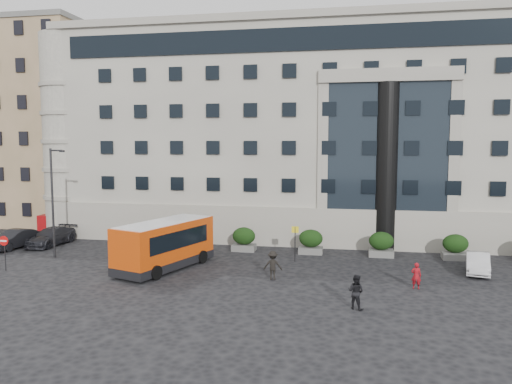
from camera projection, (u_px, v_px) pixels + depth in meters
ground at (200, 276)px, 31.48m from camera, size 120.00×120.00×0.00m
civic_building at (319, 137)px, 50.99m from camera, size 44.00×24.00×18.00m
entrance_column at (386, 167)px, 38.69m from camera, size 1.80×1.80×13.00m
apartment_near at (42, 128)px, 54.48m from camera, size 14.00×14.00×20.00m
apartment_far at (98, 125)px, 72.53m from camera, size 13.00×13.00×22.00m
hedge_a at (180, 237)px, 39.76m from camera, size 1.80×1.26×1.84m
hedge_b at (244, 239)px, 38.80m from camera, size 1.80×1.26×1.84m
hedge_c at (311, 241)px, 37.84m from camera, size 1.80×1.26×1.84m
hedge_d at (381, 244)px, 36.88m from camera, size 1.80×1.26×1.84m
hedge_e at (455, 247)px, 35.92m from camera, size 1.80×1.26×1.84m
street_lamp at (53, 198)px, 36.19m from camera, size 1.16×0.18×8.00m
bus_stop_sign at (295, 238)px, 35.18m from camera, size 0.50×0.08×2.52m
no_entry_sign at (4, 246)px, 32.70m from camera, size 0.64×0.16×2.32m
minibus at (165, 243)px, 33.23m from camera, size 4.96×8.09×3.19m
red_truck at (63, 218)px, 47.31m from camera, size 2.27×4.77×2.56m
parked_car_b at (15, 239)px, 39.79m from camera, size 2.18×4.64×1.47m
parked_car_c at (51, 237)px, 40.92m from camera, size 2.31×5.05×1.43m
parked_car_d at (69, 224)px, 47.54m from camera, size 2.73×5.23×1.41m
white_taxi at (478, 263)px, 32.22m from camera, size 2.14×4.16×1.31m
pedestrian_a at (416, 276)px, 28.71m from camera, size 0.61×0.45×1.54m
pedestrian_b at (356, 292)px, 25.24m from camera, size 1.07×0.99×1.78m
pedestrian_c at (273, 265)px, 30.64m from camera, size 1.19×0.72×1.79m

